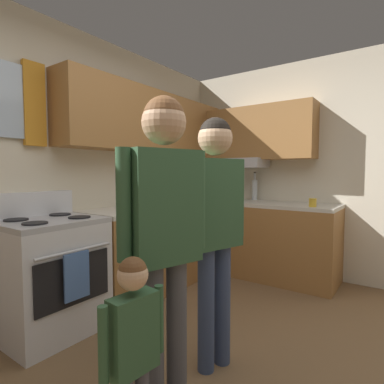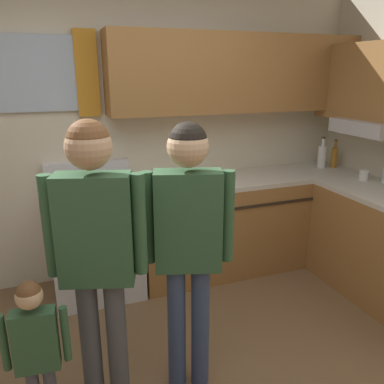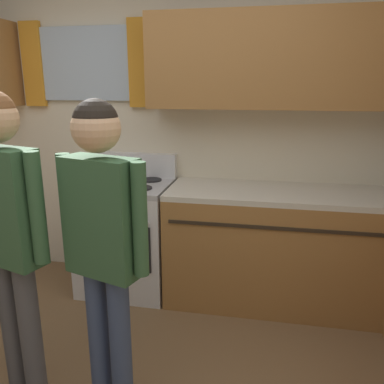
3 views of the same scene
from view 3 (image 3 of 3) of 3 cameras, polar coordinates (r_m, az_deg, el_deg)
name	(u,v)px [view 3 (image 3 of 3)]	position (r m, az deg, el deg)	size (l,w,h in m)	color
back_wall_unit	(174,105)	(3.25, -2.62, 12.55)	(4.60, 0.42, 2.60)	beige
kitchen_counter_run	(365,277)	(2.85, 23.85, -11.21)	(2.19, 1.99, 0.90)	#9E6B38
stove_oven	(127,234)	(3.31, -9.38, -6.04)	(0.72, 0.67, 1.10)	silver
adult_holding_child	(7,219)	(2.11, -25.29, -3.51)	(0.49, 0.26, 1.64)	#4C4C51
adult_in_plaid	(103,230)	(1.87, -12.86, -5.33)	(0.48, 0.25, 1.60)	#38476B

